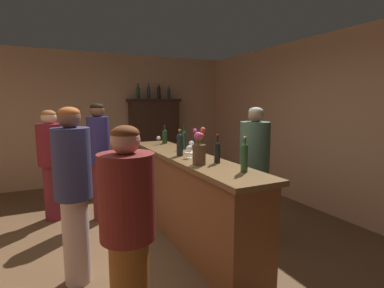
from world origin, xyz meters
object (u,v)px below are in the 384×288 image
at_px(display_bottle_left, 138,92).
at_px(display_bottle_midleft, 149,92).
at_px(wine_bottle_syrah, 217,151).
at_px(flower_arrangement, 199,149).
at_px(cheese_plate, 192,153).
at_px(wine_glass_front, 159,138).
at_px(wine_bottle_riesling, 244,156).
at_px(wine_glass_rear, 189,149).
at_px(wine_bottle_pinot, 165,136).
at_px(display_bottle_center, 159,92).
at_px(bartender, 254,168).
at_px(patron_tall, 99,156).
at_px(patron_near_entrance, 128,231).
at_px(display_bottle_midright, 169,93).
at_px(patron_in_grey, 73,188).
at_px(wine_bottle_malbec, 180,143).
at_px(patron_in_navy, 52,160).
at_px(bar_counter, 187,196).
at_px(wine_bottle_chardonnay, 184,139).
at_px(display_cabinet, 155,138).
at_px(wine_glass_mid, 191,144).

bearing_deg(display_bottle_left, display_bottle_midleft, -0.00).
xyz_separation_m(wine_bottle_syrah, display_bottle_left, (0.15, 3.51, 0.73)).
distance_m(flower_arrangement, cheese_plate, 0.73).
bearing_deg(wine_glass_front, display_bottle_midleft, 76.25).
distance_m(wine_bottle_riesling, wine_glass_rear, 0.86).
height_order(wine_bottle_pinot, display_bottle_center, display_bottle_center).
bearing_deg(bartender, patron_tall, -48.83).
relative_size(wine_bottle_riesling, patron_near_entrance, 0.21).
height_order(cheese_plate, display_bottle_left, display_bottle_left).
relative_size(display_bottle_midright, patron_in_grey, 0.19).
height_order(display_bottle_left, display_bottle_midleft, display_bottle_midleft).
height_order(wine_bottle_malbec, wine_bottle_pinot, wine_bottle_malbec).
relative_size(cheese_plate, patron_in_navy, 0.11).
xyz_separation_m(wine_bottle_malbec, wine_bottle_pinot, (0.22, 1.10, -0.03)).
height_order(bar_counter, patron_in_grey, patron_in_grey).
bearing_deg(wine_bottle_malbec, bar_counter, -1.06).
bearing_deg(wine_bottle_pinot, patron_in_grey, -134.16).
distance_m(wine_bottle_pinot, flower_arrangement, 1.69).
xyz_separation_m(bar_counter, wine_bottle_pinot, (0.13, 1.11, 0.65)).
bearing_deg(display_bottle_midleft, display_bottle_center, -0.00).
xyz_separation_m(wine_glass_rear, display_bottle_left, (0.29, 3.13, 0.75)).
bearing_deg(display_bottle_center, wine_bottle_malbec, -105.11).
height_order(wine_glass_front, flower_arrangement, flower_arrangement).
height_order(display_bottle_midleft, patron_tall, display_bottle_midleft).
height_order(display_bottle_left, patron_tall, display_bottle_left).
distance_m(wine_bottle_riesling, cheese_plate, 1.14).
bearing_deg(patron_in_grey, patron_tall, 74.41).
height_order(flower_arrangement, patron_in_navy, patron_in_navy).
xyz_separation_m(wine_bottle_chardonnay, wine_glass_rear, (-0.22, -0.62, -0.03)).
distance_m(wine_bottle_malbec, wine_glass_rear, 0.19).
relative_size(bar_counter, patron_in_grey, 1.74).
bearing_deg(patron_in_navy, cheese_plate, 7.71).
relative_size(wine_glass_front, display_bottle_midright, 0.40).
height_order(display_bottle_midleft, bartender, display_bottle_midleft).
relative_size(display_bottle_left, display_bottle_center, 0.99).
bearing_deg(display_bottle_midleft, display_cabinet, 0.00).
relative_size(display_cabinet, patron_in_grey, 1.07).
distance_m(bar_counter, cheese_plate, 0.55).
distance_m(wine_bottle_syrah, wine_bottle_pinot, 1.67).
height_order(display_cabinet, patron_in_grey, display_cabinet).
relative_size(cheese_plate, patron_near_entrance, 0.11).
relative_size(bar_counter, wine_bottle_riesling, 8.70).
relative_size(wine_bottle_riesling, wine_glass_mid, 2.33).
height_order(wine_glass_front, bartender, bartender).
bearing_deg(wine_glass_mid, cheese_plate, -114.59).
height_order(patron_in_navy, bartender, bartender).
bearing_deg(display_bottle_midleft, display_bottle_left, 180.00).
distance_m(wine_bottle_malbec, wine_bottle_chardonnay, 0.51).
distance_m(wine_glass_front, display_bottle_center, 2.18).
bearing_deg(patron_in_navy, wine_bottle_chardonnay, 16.59).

